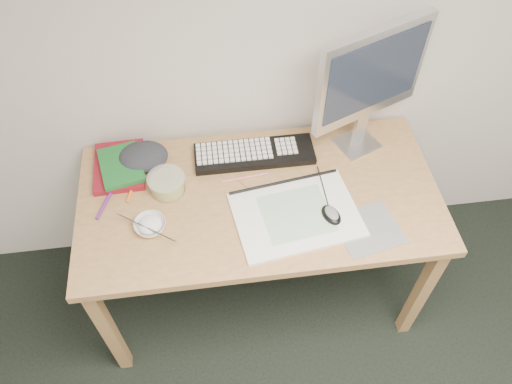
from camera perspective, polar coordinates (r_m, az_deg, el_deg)
desk at (r=2.00m, az=0.40°, el=-1.87°), size 1.40×0.70×0.75m
mousepad at (r=1.88m, az=12.72°, el=-4.15°), size 0.26×0.25×0.00m
sketchpad at (r=1.87m, az=4.60°, el=-2.61°), size 0.50×0.39×0.01m
keyboard at (r=2.05m, az=-0.19°, el=4.37°), size 0.49×0.16×0.03m
monitor at (r=1.93m, az=13.04°, el=12.58°), size 0.45×0.21×0.55m
mouse at (r=1.86m, az=8.63°, el=-2.42°), size 0.09×0.11×0.03m
rice_bowl at (r=1.87m, az=-11.98°, el=-3.78°), size 0.14×0.14×0.04m
chopsticks at (r=1.84m, az=-12.41°, el=-4.00°), size 0.21×0.16×0.02m
fruit_tub at (r=1.95m, az=-10.15°, el=0.92°), size 0.18×0.18×0.07m
book_red at (r=2.08m, az=-15.33°, el=2.84°), size 0.21×0.27×0.03m
book_green at (r=2.05m, az=-15.17°, el=2.96°), size 0.20×0.25×0.02m
cloth_lump at (r=2.07m, az=-12.76°, el=3.93°), size 0.19×0.17×0.07m
pencil_pink at (r=1.98m, az=-1.25°, el=1.67°), size 0.19×0.03×0.01m
pencil_tan at (r=1.94m, az=-0.20°, el=-0.06°), size 0.11×0.14×0.01m
pencil_black at (r=1.96m, az=4.45°, el=0.71°), size 0.19×0.01×0.01m
marker_blue at (r=2.02m, az=-15.90°, el=0.26°), size 0.06×0.11×0.01m
marker_orange at (r=2.00m, az=-14.01°, el=0.31°), size 0.04×0.13×0.01m
marker_purple at (r=1.98m, az=-16.91°, el=-1.35°), size 0.06×0.14×0.01m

